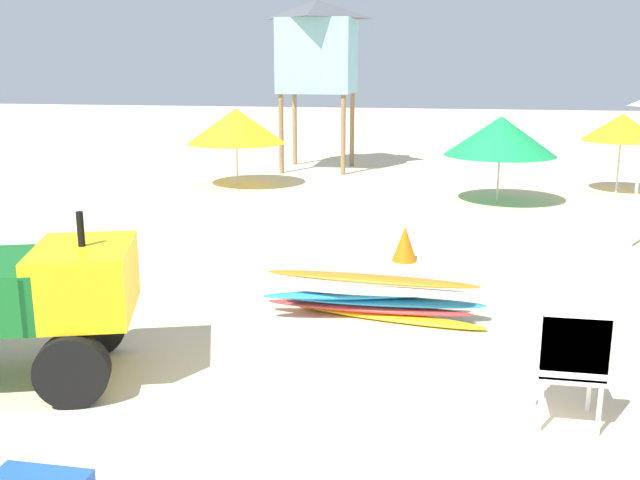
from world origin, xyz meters
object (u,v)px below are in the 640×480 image
(beach_umbrella_left, at_px, (236,126))
(beach_umbrella_mid, at_px, (501,136))
(lifeguard_tower, at_px, (318,47))
(stacked_plastic_chairs, at_px, (572,353))
(beach_umbrella_far, at_px, (622,127))
(traffic_cone_near, at_px, (405,244))
(surfboard_pile, at_px, (376,298))

(beach_umbrella_left, bearing_deg, beach_umbrella_mid, -10.30)
(lifeguard_tower, height_order, beach_umbrella_mid, lifeguard_tower)
(stacked_plastic_chairs, bearing_deg, beach_umbrella_left, 119.02)
(lifeguard_tower, height_order, beach_umbrella_far, lifeguard_tower)
(beach_umbrella_far, relative_size, traffic_cone_near, 3.37)
(beach_umbrella_mid, bearing_deg, lifeguard_tower, 138.27)
(beach_umbrella_mid, relative_size, beach_umbrella_far, 1.30)
(surfboard_pile, distance_m, traffic_cone_near, 2.45)
(stacked_plastic_chairs, distance_m, beach_umbrella_far, 11.20)
(lifeguard_tower, bearing_deg, beach_umbrella_left, -114.61)
(lifeguard_tower, xyz_separation_m, traffic_cone_near, (2.85, -8.58, -2.84))
(lifeguard_tower, xyz_separation_m, beach_umbrella_mid, (4.35, -3.88, -1.76))
(surfboard_pile, relative_size, beach_umbrella_far, 1.46)
(beach_umbrella_mid, bearing_deg, stacked_plastic_chairs, -89.64)
(lifeguard_tower, distance_m, beach_umbrella_left, 3.59)
(beach_umbrella_left, bearing_deg, stacked_plastic_chairs, -60.98)
(stacked_plastic_chairs, xyz_separation_m, lifeguard_tower, (-4.41, 13.16, 2.48))
(traffic_cone_near, bearing_deg, surfboard_pile, -93.32)
(beach_umbrella_mid, height_order, traffic_cone_near, beach_umbrella_mid)
(beach_umbrella_left, bearing_deg, beach_umbrella_far, 4.08)
(lifeguard_tower, bearing_deg, traffic_cone_near, -71.63)
(traffic_cone_near, bearing_deg, beach_umbrella_left, 125.96)
(stacked_plastic_chairs, xyz_separation_m, beach_umbrella_far, (2.50, 10.89, 0.79))
(lifeguard_tower, distance_m, beach_umbrella_far, 7.47)
(beach_umbrella_mid, bearing_deg, traffic_cone_near, -107.70)
(surfboard_pile, xyz_separation_m, beach_umbrella_mid, (1.64, 7.15, 1.08))
(beach_umbrella_left, xyz_separation_m, beach_umbrella_mid, (5.66, -1.03, -0.02))
(lifeguard_tower, xyz_separation_m, beach_umbrella_far, (6.91, -2.27, -1.70))
(beach_umbrella_mid, xyz_separation_m, beach_umbrella_far, (2.56, 1.61, 0.07))
(beach_umbrella_mid, distance_m, beach_umbrella_far, 3.03)
(surfboard_pile, height_order, beach_umbrella_left, beach_umbrella_left)
(surfboard_pile, xyz_separation_m, lifeguard_tower, (-2.71, 11.03, 2.85))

